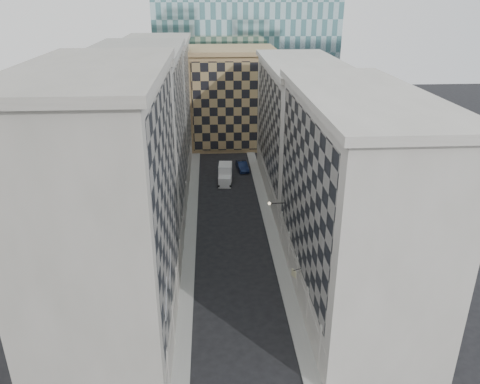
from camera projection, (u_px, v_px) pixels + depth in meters
name	position (u px, v px, depth m)	size (l,w,h in m)	color
sidewalk_west	(191.00, 229.00, 61.11)	(1.50, 100.00, 0.15)	gray
sidewalk_east	(271.00, 226.00, 61.73)	(1.50, 100.00, 0.15)	gray
bldg_left_a	(109.00, 212.00, 38.72)	(10.80, 22.80, 23.70)	gray
bldg_left_b	(143.00, 140.00, 59.09)	(10.80, 22.80, 22.70)	gray
bldg_left_c	(160.00, 105.00, 79.47)	(10.80, 22.80, 21.70)	gray
bldg_right_a	(352.00, 201.00, 44.27)	(10.80, 26.80, 20.70)	#AFABA1
bldg_right_b	(300.00, 129.00, 69.22)	(10.80, 28.80, 19.70)	#AFABA1
tan_block	(232.00, 97.00, 92.61)	(16.80, 14.80, 18.80)	tan
church_tower	(218.00, 0.00, 98.53)	(7.20, 7.20, 51.50)	#2D2723
flagpoles_left	(168.00, 283.00, 35.93)	(0.10, 6.33, 2.33)	gray
bracket_lamp	(271.00, 203.00, 53.76)	(1.98, 0.36, 0.36)	black
box_truck	(225.00, 175.00, 75.92)	(2.49, 5.33, 2.85)	silver
dark_car	(242.00, 166.00, 81.06)	(1.61, 4.61, 1.52)	#0F1A39
shop_sign	(294.00, 273.00, 44.70)	(0.91, 0.72, 0.84)	black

